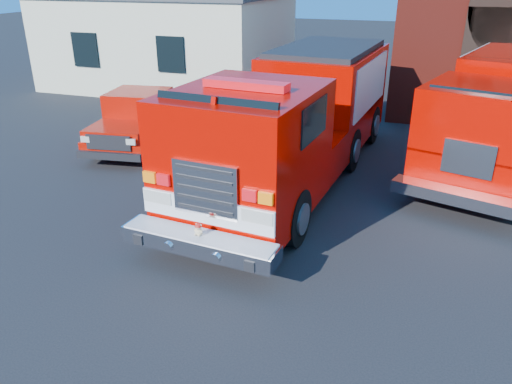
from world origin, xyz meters
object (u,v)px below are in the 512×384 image
(side_building, at_px, (172,36))
(pickup_truck, at_px, (144,117))
(fire_engine, at_px, (297,118))
(secondary_truck, at_px, (510,107))

(side_building, height_order, pickup_truck, side_building)
(side_building, relative_size, pickup_truck, 1.90)
(fire_engine, bearing_deg, secondary_truck, 29.50)
(pickup_truck, bearing_deg, side_building, 111.31)
(side_building, bearing_deg, secondary_truck, -26.95)
(pickup_truck, relative_size, secondary_truck, 0.57)
(side_building, distance_m, fire_engine, 13.38)
(side_building, height_order, secondary_truck, side_building)
(side_building, xyz_separation_m, secondary_truck, (14.01, -7.13, -0.61))
(fire_engine, xyz_separation_m, secondary_truck, (5.28, 2.99, -0.02))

